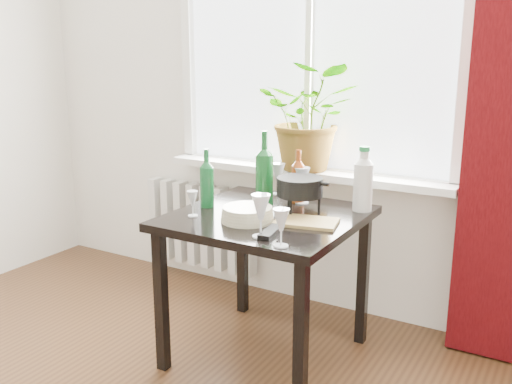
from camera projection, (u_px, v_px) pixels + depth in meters
The scene contains 18 objects.
window at pixel (312, 31), 3.12m from camera, with size 1.72×0.08×1.62m.
windowsill at pixel (303, 172), 3.25m from camera, with size 1.72×0.20×0.04m.
radiator at pixel (201, 225), 3.75m from camera, with size 0.80×0.10×0.55m.
table at pixel (267, 232), 2.74m from camera, with size 0.85×0.85×0.74m.
potted_plant at pixel (311, 117), 3.13m from camera, with size 0.53×0.46×0.59m, color #396B1C.
wine_bottle_left at pixel (207, 178), 2.81m from camera, with size 0.07×0.07×0.29m, color #0E491F, non-canonical shape.
wine_bottle_right at pixel (264, 168), 2.84m from camera, with size 0.09×0.09×0.38m, color #0D4519, non-canonical shape.
bottle_amber at pixel (298, 176), 2.89m from camera, with size 0.07×0.07×0.28m, color maroon, non-canonical shape.
cleaning_bottle at pixel (363, 178), 2.74m from camera, with size 0.09×0.09×0.33m, color silver, non-canonical shape.
wineglass_front_right at pixel (261, 215), 2.36m from camera, with size 0.08×0.08×0.19m, color silver, non-canonical shape.
wineglass_far_right at pixel (281, 227), 2.25m from camera, with size 0.07×0.07×0.16m, color silver, non-canonical shape.
wineglass_back_center at pixel (302, 185), 2.89m from camera, with size 0.08×0.08×0.19m, color silver, non-canonical shape.
wineglass_back_left at pixel (278, 179), 3.07m from camera, with size 0.07×0.07×0.17m, color #B5B9C3, non-canonical shape.
wineglass_front_left at pixel (193, 204), 2.66m from camera, with size 0.05×0.05×0.13m, color silver, non-canonical shape.
plate_stack at pixel (247, 214), 2.60m from camera, with size 0.24×0.24×0.07m, color beige.
fondue_pot at pixel (300, 195), 2.72m from camera, with size 0.25×0.22×0.17m, color black, non-canonical shape.
tv_remote at pixel (271, 232), 2.42m from camera, with size 0.05×0.18×0.02m, color black.
cutting_board at pixel (306, 222), 2.57m from camera, with size 0.28×0.18×0.01m, color #A28549.
Camera 1 is at (1.37, -0.73, 1.50)m, focal length 40.00 mm.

